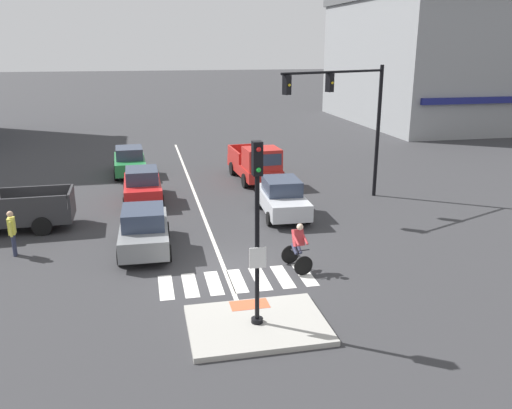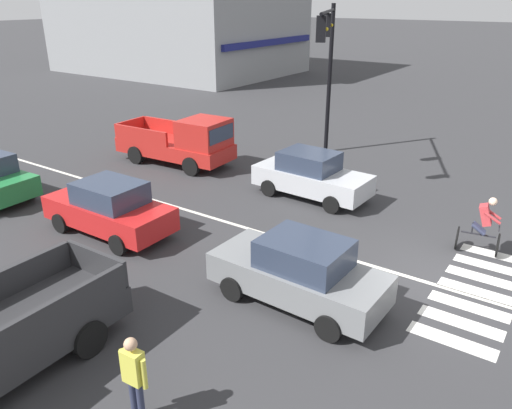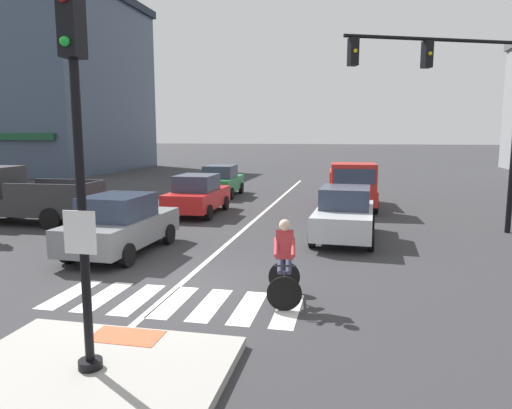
# 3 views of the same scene
# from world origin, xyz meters

# --- Properties ---
(ground_plane) EXTENTS (300.00, 300.00, 0.00)m
(ground_plane) POSITION_xyz_m (0.00, 0.00, 0.00)
(ground_plane) COLOR #333335
(crosswalk_stripe_a) EXTENTS (0.44, 1.80, 0.01)m
(crosswalk_stripe_a) POSITION_xyz_m (-2.26, -0.91, 0.00)
(crosswalk_stripe_a) COLOR silver
(crosswalk_stripe_a) RESTS_ON ground
(crosswalk_stripe_b) EXTENTS (0.44, 1.80, 0.01)m
(crosswalk_stripe_b) POSITION_xyz_m (-1.51, -0.91, 0.00)
(crosswalk_stripe_b) COLOR silver
(crosswalk_stripe_b) RESTS_ON ground
(crosswalk_stripe_c) EXTENTS (0.44, 1.80, 0.01)m
(crosswalk_stripe_c) POSITION_xyz_m (-0.75, -0.91, 0.00)
(crosswalk_stripe_c) COLOR silver
(crosswalk_stripe_c) RESTS_ON ground
(crosswalk_stripe_d) EXTENTS (0.44, 1.80, 0.01)m
(crosswalk_stripe_d) POSITION_xyz_m (0.00, -0.91, 0.00)
(crosswalk_stripe_d) COLOR silver
(crosswalk_stripe_d) RESTS_ON ground
(crosswalk_stripe_e) EXTENTS (0.44, 1.80, 0.01)m
(crosswalk_stripe_e) POSITION_xyz_m (0.75, -0.91, 0.00)
(crosswalk_stripe_e) COLOR silver
(crosswalk_stripe_e) RESTS_ON ground
(crosswalk_stripe_f) EXTENTS (0.44, 1.80, 0.01)m
(crosswalk_stripe_f) POSITION_xyz_m (1.51, -0.91, 0.00)
(crosswalk_stripe_f) COLOR silver
(crosswalk_stripe_f) RESTS_ON ground
(crosswalk_stripe_g) EXTENTS (0.44, 1.80, 0.01)m
(crosswalk_stripe_g) POSITION_xyz_m (2.26, -0.91, 0.00)
(crosswalk_stripe_g) COLOR silver
(crosswalk_stripe_g) RESTS_ON ground
(lane_centre_line) EXTENTS (0.14, 28.00, 0.01)m
(lane_centre_line) POSITION_xyz_m (-0.26, 10.00, 0.00)
(lane_centre_line) COLOR silver
(lane_centre_line) RESTS_ON ground
(traffic_light_mast) EXTENTS (5.63, 2.52, 6.37)m
(traffic_light_mast) POSITION_xyz_m (6.73, 6.84, 4.49)
(traffic_light_mast) COLOR black
(traffic_light_mast) RESTS_ON ground
(building_corner_left) EXTENTS (14.69, 21.21, 11.93)m
(building_corner_left) POSITION_xyz_m (24.82, 31.74, 5.99)
(building_corner_left) COLOR gray
(building_corner_left) RESTS_ON ground
(car_silver_eastbound_mid) EXTENTS (1.98, 4.17, 1.64)m
(car_silver_eastbound_mid) POSITION_xyz_m (3.17, 5.44, 0.81)
(car_silver_eastbound_mid) COLOR silver
(car_silver_eastbound_mid) RESTS_ON ground
(car_grey_westbound_near) EXTENTS (1.92, 4.14, 1.64)m
(car_grey_westbound_near) POSITION_xyz_m (-2.84, 2.45, 0.81)
(car_grey_westbound_near) COLOR slate
(car_grey_westbound_near) RESTS_ON ground
(car_red_westbound_far) EXTENTS (1.88, 4.12, 1.64)m
(car_red_westbound_far) POSITION_xyz_m (-2.83, 8.97, 0.81)
(car_red_westbound_far) COLOR red
(car_red_westbound_far) RESTS_ON ground
(pickup_truck_red_eastbound_far) EXTENTS (2.27, 5.20, 2.08)m
(pickup_truck_red_eastbound_far) POSITION_xyz_m (3.33, 11.63, 0.98)
(pickup_truck_red_eastbound_far) COLOR red
(pickup_truck_red_eastbound_far) RESTS_ON ground
(cyclist) EXTENTS (0.81, 1.17, 1.68)m
(cyclist) POSITION_xyz_m (2.13, -0.46, 0.87)
(cyclist) COLOR black
(cyclist) RESTS_ON ground
(pedestrian_at_curb_left) EXTENTS (0.24, 0.55, 1.67)m
(pedestrian_at_curb_left) POSITION_xyz_m (-7.42, 2.90, 0.98)
(pedestrian_at_curb_left) COLOR #2D334C
(pedestrian_at_curb_left) RESTS_ON ground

